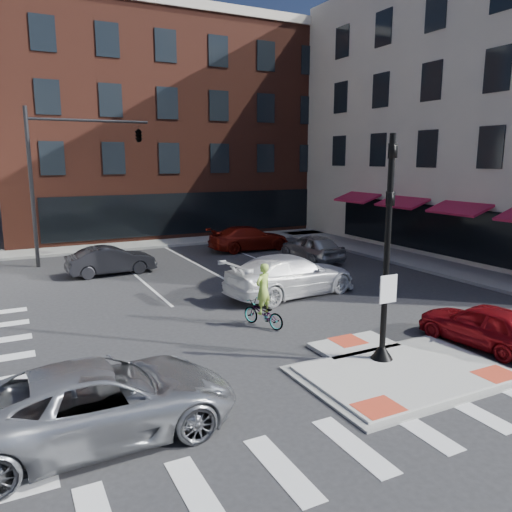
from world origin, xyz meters
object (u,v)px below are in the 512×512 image
silver_suv (100,401)px  white_pickup (291,275)px  bg_car_dark (111,260)px  bg_car_silver (312,247)px  cyclist (263,306)px  red_sedan (484,325)px  bg_car_red (249,238)px

silver_suv → white_pickup: 11.51m
silver_suv → bg_car_dark: 14.86m
white_pickup → bg_car_silver: white_pickup is taller
silver_suv → cyclist: size_ratio=2.57×
white_pickup → red_sedan: bearing=-170.8°
bg_car_red → cyclist: 14.12m
bg_car_silver → cyclist: 11.32m
silver_suv → bg_car_silver: 18.67m
white_pickup → bg_car_silver: bearing=-47.1°
red_sedan → bg_car_dark: size_ratio=0.93×
bg_car_silver → white_pickup: bearing=48.3°
bg_car_red → red_sedan: bearing=177.4°
red_sedan → bg_car_red: (0.82, 17.38, 0.07)m
bg_car_dark → bg_car_red: 9.20m
white_pickup → bg_car_silver: (4.66, 5.54, -0.10)m
bg_car_red → cyclist: (-5.82, -12.87, -0.01)m
bg_car_silver → bg_car_red: 4.68m
bg_car_red → silver_suv: bearing=145.9°
bg_car_silver → bg_car_red: bg_car_silver is taller
red_sedan → bg_car_silver: 13.24m
red_sedan → bg_car_silver: (2.48, 13.00, 0.08)m
red_sedan → cyclist: cyclist is taller
bg_car_dark → bg_car_red: (8.77, 2.77, 0.05)m
red_sedan → bg_car_red: bg_car_red is taller
white_pickup → cyclist: (-2.83, -2.96, -0.11)m
bg_car_red → cyclist: cyclist is taller
bg_car_silver → cyclist: size_ratio=2.01×
bg_car_silver → bg_car_dark: bearing=-10.4°
silver_suv → bg_car_dark: (3.03, 14.55, -0.09)m
silver_suv → bg_car_red: bearing=-35.8°
bg_car_silver → bg_car_red: (-1.66, 4.38, -0.00)m
bg_car_silver → cyclist: bearing=47.0°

